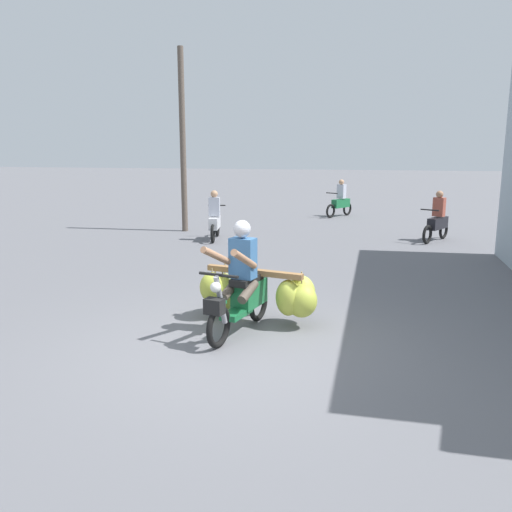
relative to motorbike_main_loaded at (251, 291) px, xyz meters
The scene contains 6 objects.
ground_plane 1.14m from the motorbike_main_loaded, 85.34° to the right, with size 120.00×120.00×0.00m, color slate.
motorbike_main_loaded is the anchor object (origin of this frame).
motorbike_distant_ahead_left 8.75m from the motorbike_main_loaded, 67.22° to the left, with size 0.89×1.46×1.40m.
motorbike_distant_ahead_right 12.97m from the motorbike_main_loaded, 88.31° to the left, with size 0.92×1.44×1.40m.
motorbike_distant_far_ahead 7.35m from the motorbike_main_loaded, 111.44° to the left, with size 0.56×1.61×1.40m.
utility_pole 9.47m from the motorbike_main_loaded, 116.46° to the left, with size 0.18×0.18×5.48m, color brown.
Camera 1 is at (1.63, -6.14, 2.52)m, focal length 36.88 mm.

